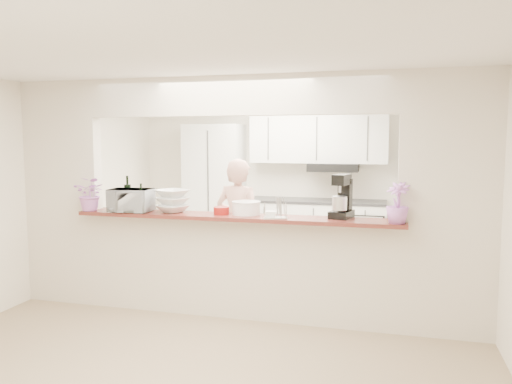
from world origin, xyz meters
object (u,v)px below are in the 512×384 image
(refrigerator, at_px, (426,210))
(stand_mixer, at_px, (342,198))
(person, at_px, (239,227))
(toaster_oven, at_px, (131,200))

(refrigerator, xyz_separation_m, stand_mixer, (-0.97, -2.59, 0.43))
(refrigerator, height_order, person, refrigerator)
(refrigerator, bearing_deg, toaster_oven, -139.31)
(refrigerator, relative_size, stand_mixer, 3.94)
(refrigerator, distance_m, stand_mixer, 2.80)
(person, bearing_deg, toaster_oven, 53.69)
(refrigerator, xyz_separation_m, person, (-2.27, -1.85, -0.04))
(person, bearing_deg, refrigerator, -131.14)
(toaster_oven, height_order, stand_mixer, stand_mixer)
(refrigerator, bearing_deg, person, -140.79)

